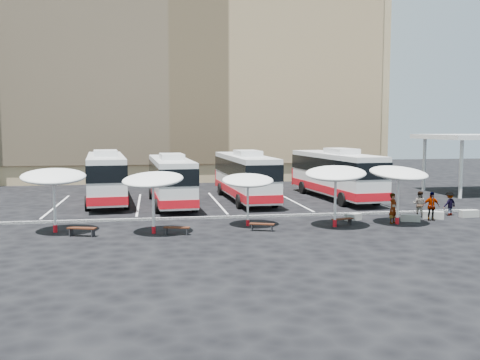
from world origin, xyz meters
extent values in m
plane|color=black|center=(0.00, 0.00, 0.00)|extent=(120.00, 120.00, 0.00)
cube|color=tan|center=(0.00, 32.00, 12.50)|extent=(42.00, 18.00, 25.00)
cube|color=tan|center=(0.00, 22.90, 12.00)|extent=(40.00, 0.30, 20.00)
cylinder|color=silver|center=(20.00, 7.00, 2.40)|extent=(0.30, 0.30, 4.80)
cylinder|color=silver|center=(20.00, 13.00, 2.40)|extent=(0.30, 0.30, 4.80)
cube|color=black|center=(0.00, 0.50, 0.07)|extent=(34.00, 0.25, 0.15)
cube|color=white|center=(-12.00, 8.00, 0.01)|extent=(0.15, 12.00, 0.01)
cube|color=white|center=(-6.00, 8.00, 0.01)|extent=(0.15, 12.00, 0.01)
cube|color=white|center=(0.00, 8.00, 0.01)|extent=(0.15, 12.00, 0.01)
cube|color=white|center=(6.00, 8.00, 0.01)|extent=(0.15, 12.00, 0.01)
cube|color=white|center=(12.00, 8.00, 0.01)|extent=(0.15, 12.00, 0.01)
cube|color=silver|center=(-8.50, 9.43, 2.07)|extent=(3.84, 12.94, 3.19)
cube|color=black|center=(-8.50, 9.43, 2.71)|extent=(3.91, 13.01, 1.17)
cube|color=red|center=(-8.50, 9.43, 0.90)|extent=(3.91, 13.01, 0.58)
cube|color=red|center=(-9.10, 15.78, 1.28)|extent=(2.73, 0.47, 1.49)
cube|color=silver|center=(-8.40, 8.37, 3.88)|extent=(1.99, 3.33, 0.43)
cylinder|color=black|center=(-10.17, 13.01, 0.53)|extent=(0.47, 1.09, 1.06)
cylinder|color=black|center=(-7.53, 13.26, 0.53)|extent=(0.47, 1.09, 1.06)
cylinder|color=black|center=(-9.43, 5.08, 0.53)|extent=(0.47, 1.09, 1.06)
cylinder|color=black|center=(-6.78, 5.32, 0.53)|extent=(0.47, 1.09, 1.06)
cube|color=silver|center=(-3.58, 7.23, 1.97)|extent=(3.20, 12.26, 3.03)
cube|color=black|center=(-3.58, 7.23, 2.58)|extent=(3.27, 12.32, 1.11)
cube|color=red|center=(-3.58, 7.23, 0.86)|extent=(3.27, 12.32, 0.56)
cube|color=red|center=(-3.92, 13.29, 1.21)|extent=(2.60, 0.35, 1.42)
cube|color=silver|center=(-3.53, 6.23, 3.69)|extent=(1.78, 3.12, 0.40)
cylinder|color=black|center=(-5.04, 10.70, 0.51)|extent=(0.41, 1.03, 1.01)
cylinder|color=black|center=(-2.52, 10.84, 0.51)|extent=(0.41, 1.03, 1.01)
cylinder|color=black|center=(-4.62, 3.13, 0.51)|extent=(0.41, 1.03, 1.01)
cylinder|color=black|center=(-2.09, 3.27, 0.51)|extent=(0.41, 1.03, 1.01)
cube|color=silver|center=(2.31, 8.63, 2.04)|extent=(3.17, 12.68, 3.15)
cube|color=black|center=(2.31, 8.63, 2.67)|extent=(3.24, 12.75, 1.15)
cube|color=red|center=(2.31, 8.63, 0.89)|extent=(3.24, 12.75, 0.58)
cube|color=red|center=(2.04, 14.92, 1.26)|extent=(2.69, 0.33, 1.47)
cube|color=silver|center=(2.36, 7.59, 3.83)|extent=(1.81, 3.22, 0.42)
cylinder|color=black|center=(0.84, 12.24, 0.52)|extent=(0.41, 1.06, 1.05)
cylinder|color=black|center=(3.46, 12.36, 0.52)|extent=(0.41, 1.06, 1.05)
cylinder|color=black|center=(1.19, 4.39, 0.52)|extent=(0.41, 1.06, 1.05)
cylinder|color=black|center=(3.81, 4.50, 0.52)|extent=(0.41, 1.06, 1.05)
cube|color=silver|center=(9.79, 8.50, 2.10)|extent=(3.80, 13.14, 3.24)
cube|color=black|center=(9.79, 8.50, 2.75)|extent=(3.87, 13.21, 1.19)
cube|color=red|center=(9.79, 8.50, 0.92)|extent=(3.87, 13.21, 0.59)
cube|color=red|center=(9.23, 14.96, 1.30)|extent=(2.77, 0.45, 1.51)
cube|color=silver|center=(9.88, 7.43, 3.94)|extent=(2.00, 3.37, 0.43)
cylinder|color=black|center=(8.12, 12.15, 0.54)|extent=(0.47, 1.11, 1.08)
cylinder|color=black|center=(10.81, 12.38, 0.54)|extent=(0.47, 1.11, 1.08)
cylinder|color=black|center=(8.82, 4.09, 0.54)|extent=(0.47, 1.11, 1.08)
cylinder|color=black|center=(11.51, 4.32, 0.54)|extent=(0.47, 1.11, 1.08)
cylinder|color=silver|center=(-10.29, -2.58, 1.53)|extent=(0.17, 0.17, 3.07)
cylinder|color=red|center=(-10.29, -2.58, 0.20)|extent=(0.26, 0.26, 0.41)
ellipsoid|color=white|center=(-10.29, -2.58, 3.12)|extent=(4.02, 4.06, 1.05)
cylinder|color=silver|center=(-4.91, -3.79, 1.46)|extent=(0.18, 0.18, 2.93)
cylinder|color=red|center=(-4.91, -3.79, 0.20)|extent=(0.28, 0.28, 0.39)
ellipsoid|color=white|center=(-4.91, -3.79, 2.98)|extent=(4.35, 4.37, 1.00)
cylinder|color=silver|center=(0.58, -2.36, 1.33)|extent=(0.13, 0.13, 2.66)
cylinder|color=red|center=(0.58, -2.36, 0.18)|extent=(0.21, 0.21, 0.36)
ellipsoid|color=white|center=(0.58, -2.36, 2.71)|extent=(3.19, 3.23, 0.91)
cylinder|color=silver|center=(5.54, -3.50, 1.55)|extent=(0.19, 0.19, 3.09)
cylinder|color=red|center=(5.54, -3.50, 0.21)|extent=(0.30, 0.30, 0.41)
ellipsoid|color=white|center=(5.54, -3.50, 3.14)|extent=(4.63, 4.66, 1.06)
cylinder|color=silver|center=(9.54, -3.27, 1.51)|extent=(0.17, 0.17, 3.03)
cylinder|color=red|center=(9.54, -3.27, 0.20)|extent=(0.26, 0.26, 0.40)
ellipsoid|color=white|center=(9.54, -3.27, 3.08)|extent=(4.05, 4.09, 1.04)
cube|color=black|center=(-8.69, -3.96, 0.45)|extent=(1.61, 0.87, 0.06)
cube|color=black|center=(-9.28, -3.77, 0.21)|extent=(0.18, 0.39, 0.41)
cube|color=black|center=(-8.10, -4.16, 0.21)|extent=(0.18, 0.39, 0.41)
cube|color=black|center=(-3.68, -4.37, 0.40)|extent=(1.45, 0.69, 0.06)
cube|color=black|center=(-4.23, -4.24, 0.19)|extent=(0.14, 0.36, 0.37)
cube|color=black|center=(-3.14, -4.50, 0.19)|extent=(0.14, 0.36, 0.37)
cube|color=black|center=(1.08, -4.06, 0.40)|extent=(1.44, 0.84, 0.06)
cube|color=black|center=(0.55, -3.87, 0.19)|extent=(0.18, 0.35, 0.37)
cube|color=black|center=(1.60, -4.26, 0.19)|extent=(0.18, 0.35, 0.37)
cube|color=black|center=(6.14, -3.13, 0.39)|extent=(1.40, 0.70, 0.05)
cube|color=black|center=(5.62, -3.27, 0.18)|extent=(0.14, 0.35, 0.36)
cube|color=black|center=(6.67, -2.99, 0.18)|extent=(0.14, 0.35, 0.36)
cube|color=gray|center=(7.44, -1.56, 0.20)|extent=(1.14, 0.63, 0.41)
cube|color=gray|center=(10.74, -2.59, 0.21)|extent=(1.20, 0.78, 0.43)
cube|color=gray|center=(12.65, -1.88, 0.24)|extent=(1.33, 0.87, 0.47)
cube|color=gray|center=(15.29, -1.67, 0.23)|extent=(1.26, 0.48, 0.47)
imported|color=black|center=(9.40, -3.00, 0.92)|extent=(0.80, 0.76, 1.84)
imported|color=black|center=(12.14, -1.09, 0.84)|extent=(1.03, 1.03, 1.68)
imported|color=black|center=(12.17, -2.47, 0.90)|extent=(1.10, 0.57, 1.80)
imported|color=black|center=(14.35, -0.86, 0.79)|extent=(1.16, 0.88, 1.59)
camera|label=1|loc=(-4.96, -32.99, 5.74)|focal=40.00mm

